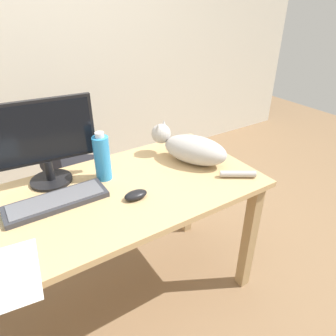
{
  "coord_description": "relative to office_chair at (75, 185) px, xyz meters",
  "views": [
    {
      "loc": [
        -0.42,
        -1.15,
        1.56
      ],
      "look_at": [
        0.29,
        -0.04,
        0.81
      ],
      "focal_mm": 32.69,
      "sensor_mm": 36.0,
      "label": 1
    }
  ],
  "objects": [
    {
      "name": "cat",
      "position": [
        0.49,
        -0.69,
        0.44
      ],
      "size": [
        0.33,
        0.56,
        0.2
      ],
      "color": "#B2ADA8",
      "rests_on": "desk"
    },
    {
      "name": "office_chair",
      "position": [
        0.0,
        0.0,
        0.0
      ],
      "size": [
        0.48,
        0.48,
        0.91
      ],
      "color": "black",
      "rests_on": "ground_plane"
    },
    {
      "name": "computer_mouse",
      "position": [
        0.07,
        -0.84,
        0.38
      ],
      "size": [
        0.11,
        0.06,
        0.04
      ],
      "primitive_type": "ellipsoid",
      "color": "black",
      "rests_on": "desk"
    },
    {
      "name": "monitor",
      "position": [
        -0.22,
        -0.48,
        0.59
      ],
      "size": [
        0.48,
        0.2,
        0.41
      ],
      "color": "black",
      "rests_on": "desk"
    },
    {
      "name": "spray_bottle",
      "position": [
        0.02,
        -0.6,
        0.48
      ],
      "size": [
        0.08,
        0.08,
        0.25
      ],
      "color": "#2D8CD1",
      "rests_on": "desk"
    },
    {
      "name": "desk",
      "position": [
        -0.01,
        -0.73,
        0.25
      ],
      "size": [
        1.47,
        0.72,
        0.75
      ],
      "color": "tan",
      "rests_on": "ground_plane"
    },
    {
      "name": "paper_sheet",
      "position": [
        -0.5,
        -1.0,
        0.36
      ],
      "size": [
        0.24,
        0.32,
        0.0
      ],
      "primitive_type": "cube",
      "rotation": [
        0.0,
        0.0,
        -0.12
      ],
      "color": "white",
      "rests_on": "desk"
    },
    {
      "name": "keyboard",
      "position": [
        -0.25,
        -0.69,
        0.38
      ],
      "size": [
        0.44,
        0.15,
        0.03
      ],
      "color": "#333338",
      "rests_on": "desk"
    },
    {
      "name": "back_wall",
      "position": [
        -0.01,
        0.83,
        0.91
      ],
      "size": [
        6.0,
        0.04,
        2.6
      ],
      "primitive_type": "cube",
      "color": "beige",
      "rests_on": "ground_plane"
    },
    {
      "name": "ground_plane",
      "position": [
        -0.01,
        -0.73,
        -0.39
      ],
      "size": [
        8.0,
        8.0,
        0.0
      ],
      "primitive_type": "plane",
      "color": "#846647"
    }
  ]
}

